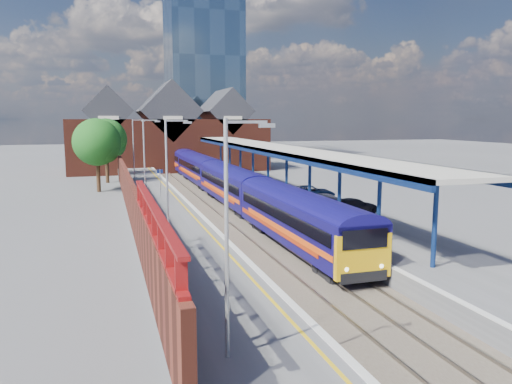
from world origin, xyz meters
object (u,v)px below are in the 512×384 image
Objects in this scene: train at (214,174)px; lamp_post_c at (146,155)px; lamp_post_d at (135,145)px; platform_sign at (160,178)px; lamp_post_b at (169,174)px; lamp_post_a at (231,225)px; parked_car_silver at (329,203)px; parked_car_blue at (311,192)px; parked_car_dark at (353,206)px.

lamp_post_c is (-7.86, -9.12, 2.87)m from train.
train is 9.42× the size of lamp_post_d.
lamp_post_c is at bearing -124.26° from platform_sign.
lamp_post_b and lamp_post_c have the same top height.
lamp_post_b is (0.00, 14.00, 0.00)m from lamp_post_a.
lamp_post_c reaches higher than parked_car_silver.
parked_car_blue is (13.93, 26.71, -3.40)m from lamp_post_a.
lamp_post_a and lamp_post_d have the same top height.
lamp_post_a is at bearing -101.36° from train.
parked_car_dark is at bearing -135.74° from parked_car_silver.
lamp_post_d is at bearing 90.00° from lamp_post_a.
platform_sign is 16.02m from parked_car_silver.
lamp_post_a and lamp_post_c have the same top height.
lamp_post_b is at bearing -94.33° from platform_sign.
train is 40.00m from lamp_post_a.
parked_car_silver is (11.63, -10.96, -1.06)m from platform_sign.
lamp_post_b reaches higher than train.
train is 13.82m from parked_car_blue.
train is at bearing 47.62° from platform_sign.
lamp_post_a is 1.63× the size of parked_car_blue.
parked_car_silver is (13.00, -8.96, -3.36)m from lamp_post_c.
platform_sign is at bearing -84.44° from lamp_post_d.
lamp_post_a is 2.80× the size of platform_sign.
parked_car_blue is (-0.12, 7.66, -0.02)m from parked_car_dark.
train is 9.42× the size of lamp_post_c.
lamp_post_c is 1.84× the size of parked_car_silver.
parked_car_dark is at bearing 53.58° from lamp_post_a.
lamp_post_d is (0.00, 16.00, 0.00)m from lamp_post_c.
parked_car_silver is (13.00, 7.04, -3.36)m from lamp_post_b.
lamp_post_b reaches higher than parked_car_dark.
lamp_post_b is 1.66× the size of parked_car_dark.
platform_sign is (1.36, 2.00, -2.30)m from lamp_post_c.
train is at bearing -41.22° from lamp_post_d.
lamp_post_a is 30.00m from lamp_post_c.
parked_car_silver is 0.89× the size of parked_car_blue.
lamp_post_c is 16.14m from parked_car_silver.
platform_sign is at bearing 81.33° from parked_car_blue.
lamp_post_b is 1.84× the size of parked_car_silver.
lamp_post_d is at bearing 90.00° from lamp_post_b.
lamp_post_a is 1.00× the size of lamp_post_b.
lamp_post_c is 1.66× the size of parked_car_dark.
lamp_post_a is (-7.86, -39.12, 2.87)m from train.
parked_car_silver is 5.76m from parked_car_blue.
platform_sign is 13.68m from parked_car_blue.
lamp_post_a reaches higher than train.
lamp_post_c is at bearing -130.75° from train.
lamp_post_c is at bearing 71.57° from parked_car_silver.
lamp_post_b is (-7.86, -25.12, 2.87)m from train.
parked_car_dark is at bearing -45.57° from platform_sign.
parked_car_blue is at bearing -63.89° from train.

